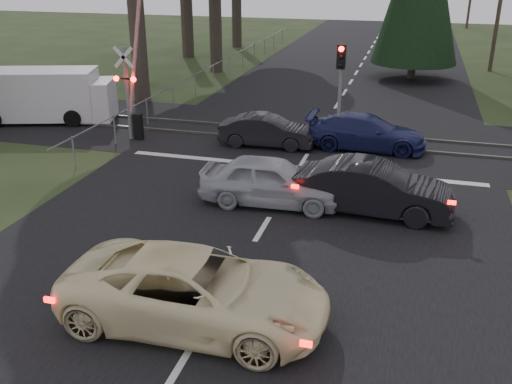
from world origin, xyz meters
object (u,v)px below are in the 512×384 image
(dark_car_far, at_px, (267,131))
(silver_car, at_px, (271,181))
(crossing_signal, at_px, (132,91))
(cream_coupe, at_px, (196,290))
(traffic_signal_center, at_px, (340,79))
(white_van, at_px, (48,95))
(dark_hatchback, at_px, (373,189))
(blue_sedan, at_px, (366,132))

(dark_car_far, bearing_deg, silver_car, -166.50)
(crossing_signal, relative_size, cream_coupe, 1.26)
(crossing_signal, bearing_deg, traffic_signal_center, 6.15)
(white_van, bearing_deg, traffic_signal_center, -20.59)
(dark_hatchback, height_order, white_van, white_van)
(blue_sedan, height_order, dark_car_far, blue_sedan)
(silver_car, relative_size, dark_car_far, 1.15)
(dark_hatchback, distance_m, white_van, 16.58)
(cream_coupe, relative_size, dark_car_far, 1.46)
(dark_car_far, relative_size, white_van, 0.60)
(dark_hatchback, xyz_separation_m, dark_car_far, (-4.63, 5.40, -0.14))
(crossing_signal, xyz_separation_m, cream_coupe, (7.07, -11.39, -1.29))
(cream_coupe, height_order, dark_car_far, cream_coupe)
(traffic_signal_center, bearing_deg, silver_car, -101.58)
(dark_hatchback, xyz_separation_m, blue_sedan, (-0.77, 6.12, -0.09))
(traffic_signal_center, relative_size, silver_car, 0.94)
(dark_hatchback, relative_size, white_van, 0.73)
(blue_sedan, bearing_deg, traffic_signal_center, 111.45)
(blue_sedan, distance_m, white_van, 14.52)
(crossing_signal, bearing_deg, dark_car_far, 6.16)
(crossing_signal, relative_size, blue_sedan, 1.49)
(cream_coupe, height_order, white_van, white_van)
(blue_sedan, bearing_deg, dark_car_far, 100.86)
(traffic_signal_center, relative_size, cream_coupe, 0.74)
(dark_hatchback, relative_size, silver_car, 1.07)
(silver_car, xyz_separation_m, dark_car_far, (-1.57, 5.56, -0.12))
(blue_sedan, xyz_separation_m, dark_car_far, (-3.86, -0.72, -0.05))
(dark_car_far, bearing_deg, traffic_signal_center, -86.17)
(traffic_signal_center, xyz_separation_m, dark_hatchback, (1.86, -5.70, -2.04))
(traffic_signal_center, xyz_separation_m, blue_sedan, (1.09, 0.42, -2.13))
(cream_coupe, distance_m, dark_car_far, 12.09)
(dark_hatchback, bearing_deg, dark_car_far, 44.20)
(traffic_signal_center, distance_m, blue_sedan, 2.43)
(silver_car, xyz_separation_m, white_van, (-12.22, 6.58, 0.45))
(silver_car, bearing_deg, blue_sedan, -22.62)
(blue_sedan, height_order, white_van, white_van)
(blue_sedan, relative_size, dark_car_far, 1.23)
(dark_hatchback, distance_m, dark_car_far, 7.12)
(dark_hatchback, xyz_separation_m, silver_car, (-3.06, -0.15, -0.02))
(dark_hatchback, xyz_separation_m, white_van, (-15.28, 6.42, 0.43))
(crossing_signal, relative_size, traffic_signal_center, 1.70)
(dark_car_far, bearing_deg, white_van, 82.23)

